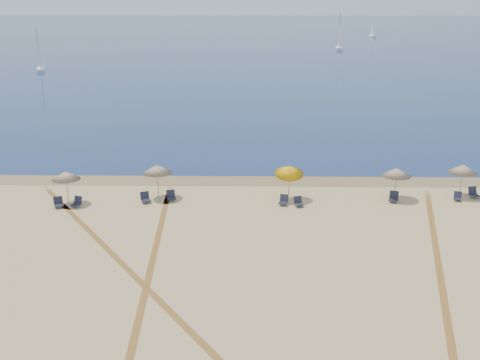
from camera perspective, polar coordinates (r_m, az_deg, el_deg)
The scene contains 20 objects.
ocean at distance 242.39m, azimuth 0.85°, elevation 14.69°, with size 500.00×500.00×0.00m, color #0C2151.
wet_sand at distance 43.10m, azimuth 0.09°, elevation -0.01°, with size 500.00×500.00×0.00m, color olive.
umbrella_1 at distance 39.35m, azimuth -17.01°, elevation 0.44°, with size 1.87×1.87×2.32m.
umbrella_2 at distance 39.12m, azimuth -8.26°, elevation 1.09°, with size 2.05×2.05×2.41m.
umbrella_3 at distance 38.47m, azimuth 4.92°, elevation 0.97°, with size 1.96×2.04×2.62m.
umbrella_4 at distance 39.93m, azimuth 15.37°, elevation 0.77°, with size 1.97×1.97×2.27m.
umbrella_5 at distance 41.87m, azimuth 21.37°, elevation 1.06°, with size 1.97×1.97×2.35m.
chair_2 at distance 39.35m, azimuth -17.68°, elevation -2.19°, with size 0.81×0.86×0.70m.
chair_3 at distance 39.13m, azimuth -15.99°, elevation -2.16°, with size 0.77×0.83×0.68m.
chair_4 at distance 38.90m, azimuth -9.44°, elevation -1.78°, with size 0.83×0.88×0.72m.
chair_5 at distance 39.05m, azimuth -6.90°, elevation -1.60°, with size 0.75×0.82×0.70m.
chair_6 at distance 38.06m, azimuth 4.38°, elevation -2.06°, with size 0.73×0.79×0.68m.
chair_7 at distance 37.89m, azimuth 5.86°, elevation -2.21°, with size 0.69×0.75×0.65m.
chair_8 at distance 39.87m, azimuth 15.10°, elevation -1.68°, with size 0.81×0.87×0.72m.
chair_9 at distance 41.47m, azimuth 20.91°, elevation -1.58°, with size 0.68×0.73×0.61m.
chair_10 at distance 42.48m, azimuth 22.31°, elevation -1.21°, with size 0.78×0.85×0.74m.
sailboat_0 at distance 114.79m, azimuth -19.39°, elevation 11.39°, with size 2.95×5.27×7.64m.
sailboat_1 at distance 208.04m, azimuth 13.05°, elevation 14.30°, with size 1.88×4.71×6.83m.
sailboat_2 at distance 155.52m, azimuth 9.89°, elevation 13.72°, with size 2.18×6.34×9.26m.
tire_tracks at distance 28.91m, azimuth -0.81°, elevation -9.35°, with size 53.04×39.76×0.00m.
Camera 1 is at (0.63, -17.03, 13.20)m, focal length 42.71 mm.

